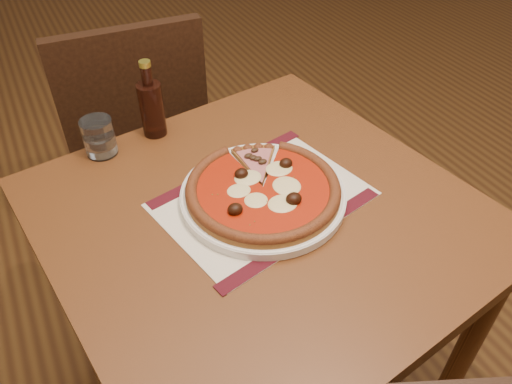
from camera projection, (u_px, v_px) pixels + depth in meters
table at (260, 244)px, 1.06m from camera, size 0.91×0.91×0.75m
chair_far at (136, 130)px, 1.62m from camera, size 0.45×0.45×0.90m
placemat at (263, 199)px, 1.01m from camera, size 0.45×0.36×0.00m
plate at (263, 196)px, 1.00m from camera, size 0.33×0.33×0.02m
pizza at (263, 188)px, 0.99m from camera, size 0.31×0.31×0.04m
ham_slice at (264, 161)px, 1.06m from camera, size 0.09×0.14×0.02m
water_glass at (99, 137)px, 1.10m from camera, size 0.08×0.08×0.09m
bottle at (152, 107)px, 1.14m from camera, size 0.06×0.06×0.19m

